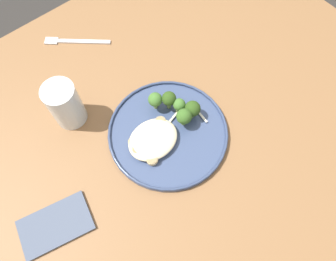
{
  "coord_description": "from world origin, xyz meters",
  "views": [
    {
      "loc": [
        -0.16,
        -0.28,
        1.43
      ],
      "look_at": [
        0.04,
        -0.04,
        0.76
      ],
      "focal_mm": 32.94,
      "sensor_mm": 36.0,
      "label": 1
    }
  ],
  "objects_px": {
    "dinner_plate": "(168,133)",
    "broccoli_floret_center_pile": "(192,109)",
    "seared_scallop_large_seared": "(151,145)",
    "seared_scallop_left_edge": "(134,142)",
    "broccoli_floret_small_sprig": "(184,117)",
    "seared_scallop_tilted_round": "(154,136)",
    "seared_scallop_tiny_bay": "(138,150)",
    "broccoli_floret_left_leaning": "(179,105)",
    "seared_scallop_right_edge": "(159,149)",
    "broccoli_floret_front_edge": "(155,100)",
    "seared_scallop_front_small": "(152,159)",
    "seared_scallop_rear_pale": "(161,122)",
    "folded_napkin": "(56,225)",
    "dinner_fork": "(75,41)",
    "broccoli_floret_near_rim": "(169,99)",
    "water_glass": "(66,106)"
  },
  "relations": [
    {
      "from": "seared_scallop_right_edge",
      "to": "seared_scallop_large_seared",
      "type": "xyz_separation_m",
      "value": [
        -0.01,
        0.02,
        -0.0
      ]
    },
    {
      "from": "dinner_plate",
      "to": "broccoli_floret_small_sprig",
      "type": "height_order",
      "value": "broccoli_floret_small_sprig"
    },
    {
      "from": "seared_scallop_left_edge",
      "to": "seared_scallop_large_seared",
      "type": "bearing_deg",
      "value": -49.58
    },
    {
      "from": "broccoli_floret_left_leaning",
      "to": "seared_scallop_right_edge",
      "type": "bearing_deg",
      "value": -154.11
    },
    {
      "from": "seared_scallop_front_small",
      "to": "folded_napkin",
      "type": "distance_m",
      "value": 0.25
    },
    {
      "from": "seared_scallop_tilted_round",
      "to": "broccoli_floret_front_edge",
      "type": "bearing_deg",
      "value": 48.62
    },
    {
      "from": "broccoli_floret_left_leaning",
      "to": "broccoli_floret_center_pile",
      "type": "xyz_separation_m",
      "value": [
        0.02,
        -0.03,
        0.0
      ]
    },
    {
      "from": "broccoli_floret_front_edge",
      "to": "dinner_fork",
      "type": "xyz_separation_m",
      "value": [
        -0.04,
        0.32,
        -0.04
      ]
    },
    {
      "from": "seared_scallop_large_seared",
      "to": "seared_scallop_left_edge",
      "type": "height_order",
      "value": "seared_scallop_large_seared"
    },
    {
      "from": "broccoli_floret_near_rim",
      "to": "broccoli_floret_front_edge",
      "type": "xyz_separation_m",
      "value": [
        -0.03,
        0.02,
        -0.0
      ]
    },
    {
      "from": "seared_scallop_right_edge",
      "to": "broccoli_floret_center_pile",
      "type": "xyz_separation_m",
      "value": [
        0.12,
        0.02,
        0.02
      ]
    },
    {
      "from": "dinner_plate",
      "to": "broccoli_floret_center_pile",
      "type": "xyz_separation_m",
      "value": [
        0.07,
        -0.0,
        0.03
      ]
    },
    {
      "from": "seared_scallop_front_small",
      "to": "seared_scallop_right_edge",
      "type": "bearing_deg",
      "value": 18.36
    },
    {
      "from": "broccoli_floret_near_rim",
      "to": "seared_scallop_right_edge",
      "type": "bearing_deg",
      "value": -140.73
    },
    {
      "from": "seared_scallop_tilted_round",
      "to": "seared_scallop_tiny_bay",
      "type": "bearing_deg",
      "value": -177.39
    },
    {
      "from": "broccoli_floret_small_sprig",
      "to": "folded_napkin",
      "type": "bearing_deg",
      "value": -179.11
    },
    {
      "from": "broccoli_floret_left_leaning",
      "to": "broccoli_floret_small_sprig",
      "type": "xyz_separation_m",
      "value": [
        -0.01,
        -0.03,
        0.01
      ]
    },
    {
      "from": "dinner_plate",
      "to": "seared_scallop_tilted_round",
      "type": "distance_m",
      "value": 0.04
    },
    {
      "from": "broccoli_floret_center_pile",
      "to": "broccoli_floret_small_sprig",
      "type": "bearing_deg",
      "value": -172.94
    },
    {
      "from": "seared_scallop_right_edge",
      "to": "folded_napkin",
      "type": "bearing_deg",
      "value": 177.58
    },
    {
      "from": "broccoli_floret_left_leaning",
      "to": "water_glass",
      "type": "xyz_separation_m",
      "value": [
        -0.21,
        0.16,
        0.01
      ]
    },
    {
      "from": "folded_napkin",
      "to": "broccoli_floret_front_edge",
      "type": "bearing_deg",
      "value": 13.82
    },
    {
      "from": "broccoli_floret_small_sprig",
      "to": "seared_scallop_large_seared",
      "type": "bearing_deg",
      "value": 178.63
    },
    {
      "from": "seared_scallop_tilted_round",
      "to": "seared_scallop_right_edge",
      "type": "relative_size",
      "value": 0.69
    },
    {
      "from": "seared_scallop_left_edge",
      "to": "broccoli_floret_left_leaning",
      "type": "relative_size",
      "value": 0.57
    },
    {
      "from": "seared_scallop_tiny_bay",
      "to": "seared_scallop_tilted_round",
      "type": "bearing_deg",
      "value": 2.61
    },
    {
      "from": "seared_scallop_tiny_bay",
      "to": "broccoli_floret_center_pile",
      "type": "height_order",
      "value": "broccoli_floret_center_pile"
    },
    {
      "from": "broccoli_floret_left_leaning",
      "to": "seared_scallop_left_edge",
      "type": "bearing_deg",
      "value": -179.88
    },
    {
      "from": "water_glass",
      "to": "seared_scallop_tiny_bay",
      "type": "bearing_deg",
      "value": -69.94
    },
    {
      "from": "seared_scallop_large_seared",
      "to": "broccoli_floret_small_sprig",
      "type": "bearing_deg",
      "value": -1.37
    },
    {
      "from": "seared_scallop_large_seared",
      "to": "broccoli_floret_small_sprig",
      "type": "xyz_separation_m",
      "value": [
        0.1,
        -0.0,
        0.02
      ]
    },
    {
      "from": "seared_scallop_large_seared",
      "to": "broccoli_floret_center_pile",
      "type": "height_order",
      "value": "broccoli_floret_center_pile"
    },
    {
      "from": "seared_scallop_tilted_round",
      "to": "seared_scallop_left_edge",
      "type": "distance_m",
      "value": 0.05
    },
    {
      "from": "seared_scallop_rear_pale",
      "to": "broccoli_floret_front_edge",
      "type": "height_order",
      "value": "broccoli_floret_front_edge"
    },
    {
      "from": "seared_scallop_large_seared",
      "to": "broccoli_floret_near_rim",
      "type": "relative_size",
      "value": 0.43
    },
    {
      "from": "broccoli_floret_front_edge",
      "to": "water_glass",
      "type": "xyz_separation_m",
      "value": [
        -0.17,
        0.12,
        0.01
      ]
    },
    {
      "from": "seared_scallop_tilted_round",
      "to": "broccoli_floret_left_leaning",
      "type": "bearing_deg",
      "value": 11.02
    },
    {
      "from": "seared_scallop_tilted_round",
      "to": "broccoli_floret_near_rim",
      "type": "distance_m",
      "value": 0.1
    },
    {
      "from": "broccoli_floret_near_rim",
      "to": "water_glass",
      "type": "bearing_deg",
      "value": 145.46
    },
    {
      "from": "seared_scallop_tilted_round",
      "to": "seared_scallop_right_edge",
      "type": "bearing_deg",
      "value": -107.3
    },
    {
      "from": "seared_scallop_right_edge",
      "to": "seared_scallop_left_edge",
      "type": "bearing_deg",
      "value": 125.03
    },
    {
      "from": "seared_scallop_front_small",
      "to": "broccoli_floret_near_rim",
      "type": "bearing_deg",
      "value": 35.08
    },
    {
      "from": "seared_scallop_tilted_round",
      "to": "seared_scallop_tiny_bay",
      "type": "distance_m",
      "value": 0.05
    },
    {
      "from": "broccoli_floret_near_rim",
      "to": "seared_scallop_tilted_round",
      "type": "bearing_deg",
      "value": -152.05
    },
    {
      "from": "seared_scallop_rear_pale",
      "to": "broccoli_floret_center_pile",
      "type": "height_order",
      "value": "broccoli_floret_center_pile"
    },
    {
      "from": "seared_scallop_tilted_round",
      "to": "seared_scallop_tiny_bay",
      "type": "height_order",
      "value": "same"
    },
    {
      "from": "water_glass",
      "to": "broccoli_floret_small_sprig",
      "type": "bearing_deg",
      "value": -44.78
    },
    {
      "from": "broccoli_floret_near_rim",
      "to": "broccoli_floret_small_sprig",
      "type": "height_order",
      "value": "broccoli_floret_near_rim"
    },
    {
      "from": "seared_scallop_front_small",
      "to": "broccoli_floret_small_sprig",
      "type": "height_order",
      "value": "broccoli_floret_small_sprig"
    },
    {
      "from": "seared_scallop_tiny_bay",
      "to": "seared_scallop_left_edge",
      "type": "distance_m",
      "value": 0.02
    }
  ]
}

